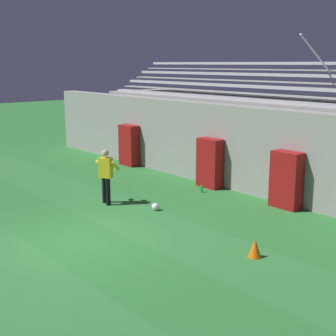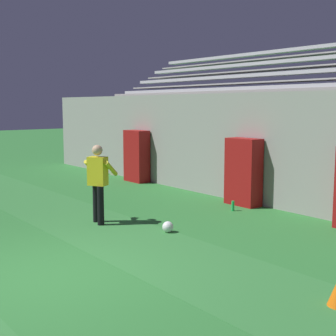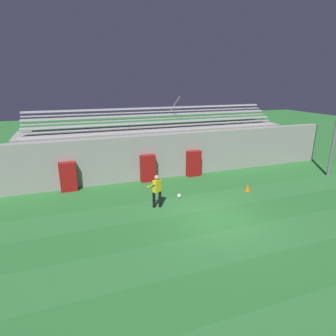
% 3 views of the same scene
% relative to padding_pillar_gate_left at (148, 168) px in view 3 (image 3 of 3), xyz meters
% --- Properties ---
extents(ground_plane, '(80.00, 80.00, 0.00)m').
position_rel_padding_pillar_gate_left_xyz_m(ground_plane, '(1.55, -5.95, -0.84)').
color(ground_plane, '#2D7533').
extents(turf_stripe_near, '(28.00, 2.00, 0.01)m').
position_rel_padding_pillar_gate_left_xyz_m(turf_stripe_near, '(1.55, -11.95, -0.83)').
color(turf_stripe_near, '#337A38').
rests_on(turf_stripe_near, ground).
extents(turf_stripe_mid, '(28.00, 2.00, 0.01)m').
position_rel_padding_pillar_gate_left_xyz_m(turf_stripe_mid, '(1.55, -7.95, -0.83)').
color(turf_stripe_mid, '#337A38').
rests_on(turf_stripe_mid, ground).
extents(turf_stripe_far, '(28.00, 2.00, 0.01)m').
position_rel_padding_pillar_gate_left_xyz_m(turf_stripe_far, '(1.55, -3.95, -0.83)').
color(turf_stripe_far, '#337A38').
rests_on(turf_stripe_far, ground).
extents(back_wall, '(24.00, 0.60, 2.80)m').
position_rel_padding_pillar_gate_left_xyz_m(back_wall, '(1.55, 0.55, 0.56)').
color(back_wall, '#999691').
rests_on(back_wall, ground).
extents(padding_pillar_gate_left, '(0.91, 0.44, 1.67)m').
position_rel_padding_pillar_gate_left_xyz_m(padding_pillar_gate_left, '(0.00, 0.00, 0.00)').
color(padding_pillar_gate_left, maroon).
rests_on(padding_pillar_gate_left, ground).
extents(padding_pillar_gate_right, '(0.91, 0.44, 1.67)m').
position_rel_padding_pillar_gate_left_xyz_m(padding_pillar_gate_right, '(3.09, 0.00, 0.00)').
color(padding_pillar_gate_right, maroon).
rests_on(padding_pillar_gate_right, ground).
extents(padding_pillar_far_left, '(0.91, 0.44, 1.67)m').
position_rel_padding_pillar_gate_left_xyz_m(padding_pillar_far_left, '(-4.65, 0.00, 0.00)').
color(padding_pillar_far_left, maroon).
rests_on(padding_pillar_far_left, ground).
extents(bleacher_stand, '(18.00, 3.35, 5.03)m').
position_rel_padding_pillar_gate_left_xyz_m(bleacher_stand, '(1.55, 2.54, 0.66)').
color(bleacher_stand, '#999691').
rests_on(bleacher_stand, ground).
extents(goalkeeper, '(0.73, 0.70, 1.67)m').
position_rel_padding_pillar_gate_left_xyz_m(goalkeeper, '(-0.65, -3.77, 0.12)').
color(goalkeeper, black).
rests_on(goalkeeper, ground).
extents(soccer_ball, '(0.22, 0.22, 0.22)m').
position_rel_padding_pillar_gate_left_xyz_m(soccer_ball, '(0.83, -3.07, -0.73)').
color(soccer_ball, white).
rests_on(soccer_ball, ground).
extents(traffic_cone, '(0.30, 0.30, 0.42)m').
position_rel_padding_pillar_gate_left_xyz_m(traffic_cone, '(4.83, -3.53, -0.63)').
color(traffic_cone, orange).
rests_on(traffic_cone, ground).
extents(water_bottle, '(0.07, 0.07, 0.24)m').
position_rel_padding_pillar_gate_left_xyz_m(water_bottle, '(0.32, -0.69, -0.72)').
color(water_bottle, green).
rests_on(water_bottle, ground).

